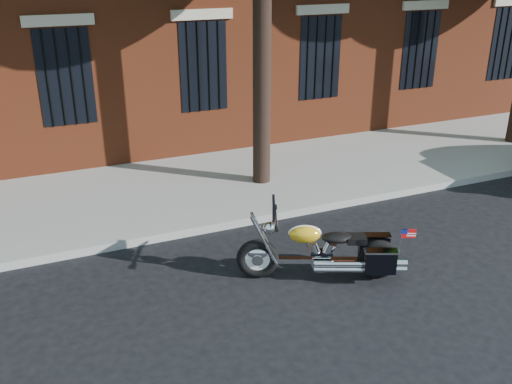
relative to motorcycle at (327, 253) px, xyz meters
name	(u,v)px	position (x,y,z in m)	size (l,w,h in m)	color
ground	(304,253)	(0.05, 0.83, -0.44)	(120.00, 120.00, 0.00)	black
curb	(269,216)	(0.05, 2.21, -0.37)	(40.00, 0.16, 0.15)	gray
sidewalk	(233,181)	(0.05, 4.09, -0.37)	(40.00, 3.60, 0.15)	gray
motorcycle	(327,253)	(0.00, 0.00, 0.00)	(2.32, 1.42, 1.30)	black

